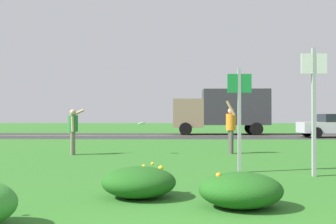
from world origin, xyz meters
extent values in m
plane|color=#2D6B23|center=(0.00, 11.85, 0.00)|extent=(120.00, 120.00, 0.00)
cube|color=#2D2D30|center=(0.00, 23.69, 0.00)|extent=(120.00, 7.93, 0.01)
cube|color=yellow|center=(0.00, 23.69, 0.01)|extent=(120.00, 0.16, 0.00)
ellipsoid|color=#1E5619|center=(-1.01, 3.45, 0.25)|extent=(1.20, 1.07, 0.50)
sphere|color=yellow|center=(-1.14, 3.57, 0.28)|extent=(0.06, 0.06, 0.06)
sphere|color=yellow|center=(-0.77, 3.36, 0.40)|extent=(0.07, 0.07, 0.07)
sphere|color=yellow|center=(-0.80, 3.63, 0.53)|extent=(0.05, 0.05, 0.05)
sphere|color=yellow|center=(-0.67, 3.77, 0.44)|extent=(0.09, 0.09, 0.09)
sphere|color=yellow|center=(-0.94, 3.61, 0.47)|extent=(0.08, 0.08, 0.08)
sphere|color=yellow|center=(-0.92, 3.15, 0.37)|extent=(0.05, 0.05, 0.05)
ellipsoid|color=#1E5619|center=(0.52, 2.78, 0.26)|extent=(1.21, 1.02, 0.51)
sphere|color=orange|center=(0.20, 2.72, 0.47)|extent=(0.08, 0.08, 0.08)
sphere|color=orange|center=(0.04, 2.98, 0.28)|extent=(0.05, 0.05, 0.05)
sphere|color=orange|center=(0.46, 3.26, 0.36)|extent=(0.09, 0.09, 0.09)
sphere|color=orange|center=(0.99, 2.59, 0.32)|extent=(0.06, 0.06, 0.06)
sphere|color=orange|center=(0.70, 2.80, 0.31)|extent=(0.05, 0.05, 0.05)
sphere|color=orange|center=(0.69, 2.92, 0.29)|extent=(0.08, 0.08, 0.08)
sphere|color=orange|center=(0.27, 3.09, 0.38)|extent=(0.07, 0.07, 0.07)
cube|color=#93969B|center=(1.06, 6.38, 1.22)|extent=(0.07, 0.10, 2.43)
cube|color=#197F38|center=(1.06, 6.35, 2.08)|extent=(0.56, 0.03, 0.44)
cube|color=#93969B|center=(2.60, 5.83, 1.41)|extent=(0.07, 0.10, 2.81)
cube|color=silver|center=(2.60, 5.80, 2.46)|extent=(0.56, 0.03, 0.44)
cylinder|color=#287038|center=(-3.97, 10.55, 1.07)|extent=(0.34, 0.34, 0.56)
sphere|color=tan|center=(-3.97, 10.55, 1.45)|extent=(0.21, 0.21, 0.21)
cylinder|color=#726B5B|center=(-3.98, 10.63, 0.39)|extent=(0.14, 0.14, 0.79)
cylinder|color=#726B5B|center=(-3.96, 10.46, 0.39)|extent=(0.14, 0.14, 0.79)
cylinder|color=tan|center=(-3.89, 10.75, 1.42)|extent=(0.52, 0.14, 0.30)
cylinder|color=tan|center=(-3.93, 10.35, 1.05)|extent=(0.12, 0.10, 0.53)
cylinder|color=orange|center=(1.48, 11.12, 1.11)|extent=(0.34, 0.34, 0.58)
sphere|color=tan|center=(1.48, 11.12, 1.50)|extent=(0.21, 0.21, 0.21)
cylinder|color=#4C4742|center=(1.49, 11.03, 0.41)|extent=(0.14, 0.14, 0.82)
cylinder|color=#4C4742|center=(1.47, 11.20, 0.41)|extent=(0.14, 0.14, 0.82)
cylinder|color=tan|center=(1.45, 10.92, 1.60)|extent=(0.35, 0.12, 0.52)
cylinder|color=tan|center=(1.44, 11.31, 1.09)|extent=(0.12, 0.10, 0.55)
cylinder|color=white|center=(-1.63, 10.81, 1.06)|extent=(0.28, 0.26, 0.13)
torus|color=white|center=(-1.63, 10.81, 1.05)|extent=(0.28, 0.26, 0.13)
cylinder|color=black|center=(7.86, 21.02, 0.33)|extent=(0.66, 0.22, 0.66)
cylinder|color=black|center=(7.86, 22.80, 0.33)|extent=(0.66, 0.22, 0.66)
cube|color=#937F60|center=(0.33, 25.48, 1.52)|extent=(2.10, 2.30, 2.00)
cube|color=#333338|center=(3.68, 25.48, 1.95)|extent=(4.60, 2.30, 2.50)
cylinder|color=black|center=(0.13, 24.38, 0.44)|extent=(0.88, 0.26, 0.88)
cylinder|color=black|center=(0.13, 26.58, 0.44)|extent=(0.88, 0.26, 0.88)
cylinder|color=black|center=(4.96, 24.38, 0.44)|extent=(0.88, 0.26, 0.88)
cylinder|color=black|center=(4.96, 26.58, 0.44)|extent=(0.88, 0.26, 0.88)
camera|label=1|loc=(-0.37, -2.98, 1.32)|focal=42.73mm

